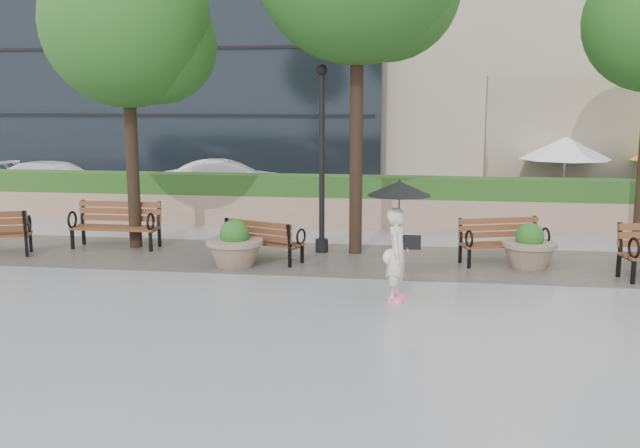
# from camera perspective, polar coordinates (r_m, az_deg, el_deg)

# --- Properties ---
(ground) EXTENTS (100.00, 100.00, 0.00)m
(ground) POSITION_cam_1_polar(r_m,az_deg,el_deg) (12.30, -4.96, -5.72)
(ground) COLOR gray
(ground) RESTS_ON ground
(cobble_strip) EXTENTS (28.00, 3.20, 0.01)m
(cobble_strip) POSITION_cam_1_polar(r_m,az_deg,el_deg) (15.14, -2.35, -2.70)
(cobble_strip) COLOR #383330
(cobble_strip) RESTS_ON ground
(hedge_wall) EXTENTS (24.00, 0.80, 1.35)m
(hedge_wall) POSITION_cam_1_polar(r_m,az_deg,el_deg) (18.91, -0.11, 1.85)
(hedge_wall) COLOR tan
(hedge_wall) RESTS_ON ground
(asphalt_street) EXTENTS (40.00, 7.00, 0.00)m
(asphalt_street) POSITION_cam_1_polar(r_m,az_deg,el_deg) (22.93, 1.38, 1.58)
(asphalt_street) COLOR black
(asphalt_street) RESTS_ON ground
(bench_1) EXTENTS (1.94, 0.78, 1.04)m
(bench_1) POSITION_cam_1_polar(r_m,az_deg,el_deg) (16.71, -15.98, -0.84)
(bench_1) COLOR brown
(bench_1) RESTS_ON ground
(bench_2) EXTENTS (1.74, 1.23, 0.88)m
(bench_2) POSITION_cam_1_polar(r_m,az_deg,el_deg) (14.82, -4.46, -2.00)
(bench_2) COLOR brown
(bench_2) RESTS_ON ground
(bench_3) EXTENTS (1.84, 1.20, 0.92)m
(bench_3) POSITION_cam_1_polar(r_m,az_deg,el_deg) (14.96, 14.39, -2.11)
(bench_3) COLOR brown
(bench_3) RESTS_ON ground
(planter_left) EXTENTS (1.14, 1.14, 0.96)m
(planter_left) POSITION_cam_1_polar(r_m,az_deg,el_deg) (14.37, -6.84, -1.94)
(planter_left) COLOR #7F6B56
(planter_left) RESTS_ON ground
(planter_right) EXTENTS (1.08, 1.08, 0.91)m
(planter_right) POSITION_cam_1_polar(r_m,az_deg,el_deg) (14.78, 16.38, -2.03)
(planter_right) COLOR #7F6B56
(planter_right) RESTS_ON ground
(lamppost) EXTENTS (0.28, 0.28, 4.04)m
(lamppost) POSITION_cam_1_polar(r_m,az_deg,el_deg) (15.39, 0.15, 4.20)
(lamppost) COLOR black
(lamppost) RESTS_ON ground
(tree_0) EXTENTS (3.70, 3.65, 6.77)m
(tree_0) POSITION_cam_1_polar(r_m,az_deg,el_deg) (16.51, -14.62, 14.83)
(tree_0) COLOR black
(tree_0) RESTS_ON ground
(patio_umb_white) EXTENTS (2.50, 2.50, 2.30)m
(patio_umb_white) POSITION_cam_1_polar(r_m,az_deg,el_deg) (20.80, 19.04, 5.71)
(patio_umb_white) COLOR black
(patio_umb_white) RESTS_ON ground
(car_left) EXTENTS (4.81, 2.42, 1.34)m
(car_left) POSITION_cam_1_polar(r_m,az_deg,el_deg) (24.76, -20.28, 3.15)
(car_left) COLOR silver
(car_left) RESTS_ON ground
(car_right) EXTENTS (4.50, 2.48, 1.41)m
(car_right) POSITION_cam_1_polar(r_m,az_deg,el_deg) (23.24, -7.40, 3.36)
(car_right) COLOR silver
(car_right) RESTS_ON ground
(pedestrian) EXTENTS (1.08, 1.08, 1.99)m
(pedestrian) POSITION_cam_1_polar(r_m,az_deg,el_deg) (11.81, 6.27, -0.37)
(pedestrian) COLOR beige
(pedestrian) RESTS_ON ground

